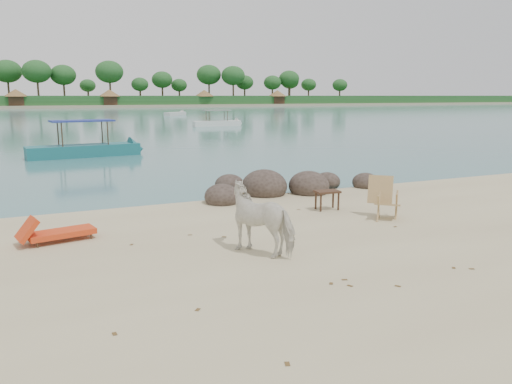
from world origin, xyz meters
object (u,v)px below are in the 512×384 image
(cow, at_px, (263,219))
(deck_chair, at_px, (388,199))
(lounge_chair, at_px, (61,231))
(boat_near, at_px, (82,126))
(side_table, at_px, (327,201))
(boulders, at_px, (281,187))

(cow, relative_size, deck_chair, 1.54)
(lounge_chair, relative_size, deck_chair, 1.60)
(cow, bearing_deg, boat_near, -117.20)
(lounge_chair, xyz_separation_m, deck_chair, (7.69, -1.29, 0.28))
(cow, distance_m, lounge_chair, 4.43)
(cow, relative_size, lounge_chair, 0.96)
(lounge_chair, distance_m, boat_near, 16.58)
(side_table, xyz_separation_m, deck_chair, (0.86, -1.49, 0.27))
(lounge_chair, distance_m, deck_chair, 7.80)
(cow, distance_m, boat_near, 18.95)
(deck_chair, xyz_separation_m, boat_near, (-5.67, 17.70, 1.01))
(deck_chair, height_order, boat_near, boat_near)
(boat_near, bearing_deg, lounge_chair, -103.11)
(side_table, bearing_deg, deck_chair, -54.33)
(boulders, bearing_deg, cow, -120.20)
(cow, height_order, deck_chair, cow)
(side_table, distance_m, boat_near, 16.95)
(deck_chair, bearing_deg, cow, -121.64)
(boulders, relative_size, lounge_chair, 3.73)
(side_table, height_order, lounge_chair, side_table)
(boulders, bearing_deg, deck_chair, -77.75)
(boulders, height_order, cow, cow)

